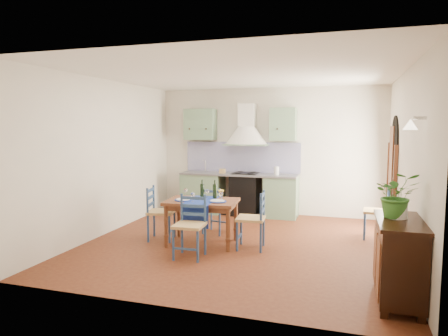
{
  "coord_description": "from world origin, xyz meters",
  "views": [
    {
      "loc": [
        1.67,
        -6.3,
        1.96
      ],
      "look_at": [
        -0.36,
        0.3,
        1.23
      ],
      "focal_mm": 32.0,
      "sensor_mm": 36.0,
      "label": 1
    }
  ],
  "objects": [
    {
      "name": "back_wall",
      "position": [
        -0.47,
        2.29,
        1.05
      ],
      "size": [
        5.0,
        0.96,
        2.8
      ],
      "color": "beige",
      "rests_on": "ground"
    },
    {
      "name": "right_wall",
      "position": [
        2.5,
        0.28,
        1.34
      ],
      "size": [
        0.26,
        5.0,
        2.8
      ],
      "color": "beige",
      "rests_on": "ground"
    },
    {
      "name": "left_wall",
      "position": [
        -2.5,
        0.0,
        1.4
      ],
      "size": [
        0.04,
        5.0,
        2.8
      ],
      "primitive_type": "cube",
      "color": "beige",
      "rests_on": "ground"
    },
    {
      "name": "chair_right",
      "position": [
        0.27,
        -0.2,
        0.48
      ],
      "size": [
        0.47,
        0.47,
        0.93
      ],
      "color": "navy",
      "rests_on": "ground"
    },
    {
      "name": "floor",
      "position": [
        0.0,
        0.0,
        0.0
      ],
      "size": [
        5.0,
        5.0,
        0.0
      ],
      "primitive_type": "plane",
      "color": "#461B0F",
      "rests_on": "ground"
    },
    {
      "name": "chair_near",
      "position": [
        -0.53,
        -0.87,
        0.48
      ],
      "size": [
        0.46,
        0.46,
        0.93
      ],
      "color": "navy",
      "rests_on": "ground"
    },
    {
      "name": "chair_left",
      "position": [
        -1.39,
        -0.16,
        0.48
      ],
      "size": [
        0.51,
        0.51,
        0.93
      ],
      "color": "navy",
      "rests_on": "ground"
    },
    {
      "name": "chair_far",
      "position": [
        -0.61,
        0.5,
        0.44
      ],
      "size": [
        0.45,
        0.45,
        0.86
      ],
      "color": "navy",
      "rests_on": "ground"
    },
    {
      "name": "sideboard",
      "position": [
        2.26,
        -1.63,
        0.51
      ],
      "size": [
        0.5,
        1.05,
        0.94
      ],
      "color": "black",
      "rests_on": "ground"
    },
    {
      "name": "potted_plant",
      "position": [
        2.22,
        -1.53,
        1.2
      ],
      "size": [
        0.49,
        0.44,
        0.52
      ],
      "primitive_type": "imported",
      "rotation": [
        0.0,
        0.0,
        0.06
      ],
      "color": "#327026",
      "rests_on": "sideboard"
    },
    {
      "name": "chair_spare",
      "position": [
        2.23,
        1.0,
        0.48
      ],
      "size": [
        0.46,
        0.46,
        0.92
      ],
      "color": "navy",
      "rests_on": "ground"
    },
    {
      "name": "ceiling",
      "position": [
        0.0,
        0.0,
        2.8
      ],
      "size": [
        5.0,
        5.0,
        0.01
      ],
      "primitive_type": "cube",
      "color": "white",
      "rests_on": "back_wall"
    },
    {
      "name": "dining_table",
      "position": [
        -0.59,
        -0.18,
        0.65
      ],
      "size": [
        1.22,
        0.93,
        1.05
      ],
      "color": "brown",
      "rests_on": "ground"
    }
  ]
}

